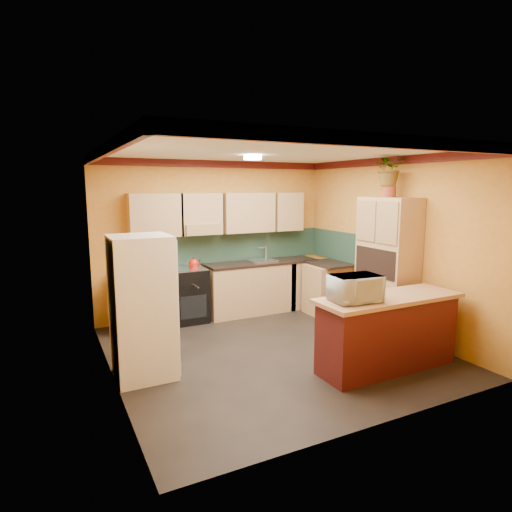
{
  "coord_description": "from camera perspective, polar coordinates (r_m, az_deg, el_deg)",
  "views": [
    {
      "loc": [
        -2.73,
        -4.96,
        2.24
      ],
      "look_at": [
        -0.02,
        0.45,
        1.27
      ],
      "focal_mm": 30.0,
      "sensor_mm": 36.0,
      "label": 1
    }
  ],
  "objects": [
    {
      "name": "countertop_right",
      "position": [
        7.71,
        9.88,
        -1.03
      ],
      "size": [
        0.62,
        0.8,
        0.04
      ],
      "primitive_type": "cube",
      "color": "black",
      "rests_on": "base_cabinets_right"
    },
    {
      "name": "fern",
      "position": [
        6.64,
        17.37,
        11.13
      ],
      "size": [
        0.5,
        0.45,
        0.52
      ],
      "primitive_type": "imported",
      "rotation": [
        0.0,
        0.0,
        -0.09
      ],
      "color": "tan",
      "rests_on": "fern_pot"
    },
    {
      "name": "room_shell",
      "position": [
        5.92,
        1.12,
        7.64
      ],
      "size": [
        4.24,
        4.24,
        2.72
      ],
      "color": "black",
      "rests_on": "ground"
    },
    {
      "name": "countertop_back",
      "position": [
        7.41,
        -4.54,
        -1.33
      ],
      "size": [
        3.65,
        0.62,
        0.04
      ],
      "primitive_type": "cube",
      "color": "black",
      "rests_on": "base_cabinets_back"
    },
    {
      "name": "sink",
      "position": [
        7.72,
        0.79,
        -0.61
      ],
      "size": [
        0.48,
        0.4,
        0.03
      ],
      "primitive_type": "cube",
      "color": "silver",
      "rests_on": "countertop_back"
    },
    {
      "name": "pantry",
      "position": [
        6.71,
        17.07,
        -1.51
      ],
      "size": [
        0.48,
        0.9,
        2.1
      ],
      "primitive_type": "cube",
      "color": "tan",
      "rests_on": "ground"
    },
    {
      "name": "breakfast_bar",
      "position": [
        5.63,
        17.11,
        -9.97
      ],
      "size": [
        1.8,
        0.55,
        0.88
      ],
      "primitive_type": "cube",
      "color": "#4D1212",
      "rests_on": "ground"
    },
    {
      "name": "microwave",
      "position": [
        5.1,
        13.09,
        -4.21
      ],
      "size": [
        0.59,
        0.43,
        0.31
      ],
      "primitive_type": "imported",
      "rotation": [
        0.0,
        0.0,
        -0.09
      ],
      "color": "white",
      "rests_on": "bar_top"
    },
    {
      "name": "base_cabinets_back",
      "position": [
        7.51,
        -4.5,
        -4.79
      ],
      "size": [
        3.65,
        0.6,
        0.88
      ],
      "primitive_type": "cube",
      "color": "tan",
      "rests_on": "ground"
    },
    {
      "name": "bar_top",
      "position": [
        5.5,
        17.34,
        -5.38
      ],
      "size": [
        1.9,
        0.65,
        0.05
      ],
      "primitive_type": "cube",
      "color": "tan",
      "rests_on": "breakfast_bar"
    },
    {
      "name": "stove",
      "position": [
        7.3,
        -9.07,
        -5.16
      ],
      "size": [
        0.58,
        0.58,
        0.91
      ],
      "primitive_type": "cube",
      "color": "black",
      "rests_on": "ground"
    },
    {
      "name": "base_cabinets_right",
      "position": [
        7.8,
        9.78,
        -4.35
      ],
      "size": [
        0.6,
        0.8,
        0.88
      ],
      "primitive_type": "cube",
      "color": "tan",
      "rests_on": "ground"
    },
    {
      "name": "fern_pot",
      "position": [
        6.64,
        17.23,
        8.19
      ],
      "size": [
        0.22,
        0.22,
        0.16
      ],
      "primitive_type": "cylinder",
      "color": "brown",
      "rests_on": "pantry"
    },
    {
      "name": "fridge",
      "position": [
        5.23,
        -14.93,
        -6.62
      ],
      "size": [
        0.68,
        0.66,
        1.7
      ],
      "primitive_type": "cube",
      "color": "white",
      "rests_on": "ground"
    },
    {
      "name": "kettle",
      "position": [
        7.17,
        -8.29,
        -0.94
      ],
      "size": [
        0.18,
        0.18,
        0.18
      ],
      "primitive_type": null,
      "rotation": [
        0.0,
        0.0,
        -0.07
      ],
      "color": "#B8190C",
      "rests_on": "stove"
    }
  ]
}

